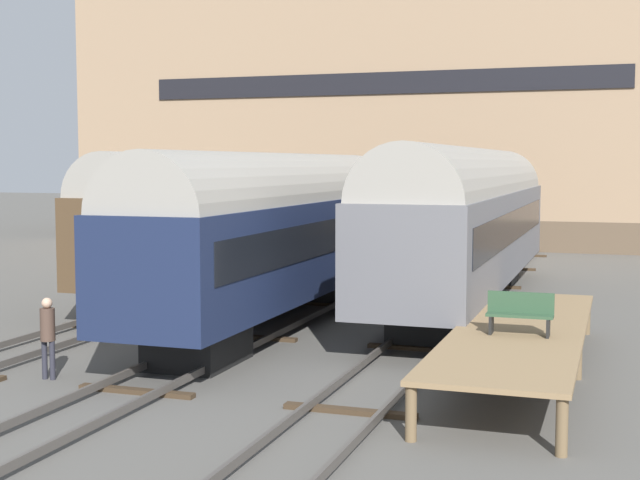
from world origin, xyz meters
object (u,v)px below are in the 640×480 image
Objects in this scene: train_car_navy at (277,228)px; train_car_grey at (468,217)px; bench at (520,312)px; person_worker at (48,330)px; train_car_brown at (222,213)px.

train_car_navy is 7.10m from train_car_grey.
train_car_navy is 8.78m from bench.
train_car_grey is 13.53× the size of bench.
train_car_grey reaches higher than person_worker.
person_worker is at bearing -163.52° from bench.
train_car_brown reaches higher than bench.
train_car_brown is 13.89m from person_worker.
bench reaches higher than person_worker.
bench is at bearing 16.48° from person_worker.
train_car_brown reaches higher than train_car_navy.
train_car_grey is 1.15× the size of train_car_brown.
train_car_grey is 10.51m from bench.
train_car_brown is (-9.16, 0.66, -0.08)m from train_car_grey.
person_worker is at bearing -107.97° from train_car_navy.
train_car_navy is 8.09m from person_worker.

